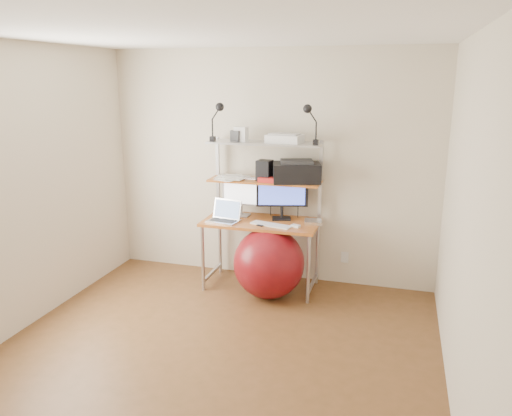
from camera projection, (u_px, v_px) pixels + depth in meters
The scene contains 20 objects.
room at pixel (210, 207), 3.75m from camera, with size 3.60×3.60×3.60m.
computer_desk at pixel (263, 200), 5.22m from camera, with size 1.20×0.60×1.57m.
wall_outlet at pixel (345, 257), 5.42m from camera, with size 0.08×0.01×0.12m, color silver.
monitor_silver at pixel (241, 193), 5.36m from camera, with size 0.42×0.15×0.47m.
monitor_black at pixel (282, 194), 5.23m from camera, with size 0.53×0.20×0.54m.
laptop at pixel (225, 216), 5.21m from camera, with size 0.35×0.31×0.28m.
keyboard at pixel (271, 225), 5.06m from camera, with size 0.43×0.12×0.01m, color silver.
mouse at pixel (296, 226), 4.99m from camera, with size 0.09×0.05×0.02m, color silver.
mac_mini at pixel (313, 222), 5.12m from camera, with size 0.18×0.18×0.03m, color silver.
phone at pixel (263, 224), 5.07m from camera, with size 0.07×0.13×0.01m, color black.
printer at pixel (296, 172), 5.11m from camera, with size 0.55×0.45×0.23m.
nas_cube at pixel (265, 170), 5.18m from camera, with size 0.15×0.15×0.21m, color black.
red_box at pixel (267, 180), 5.13m from camera, with size 0.17×0.11×0.05m, color red.
scanner at pixel (285, 138), 5.08m from camera, with size 0.38×0.28×0.09m.
box_white at pixel (241, 134), 5.19m from camera, with size 0.13×0.11×0.15m, color silver.
box_grey at pixel (237, 136), 5.20m from camera, with size 0.11×0.11×0.11m, color #2D2D2F.
clip_lamp_left at pixel (218, 113), 5.10m from camera, with size 0.16×0.09×0.40m.
clip_lamp_right at pixel (309, 115), 4.86m from camera, with size 0.16×0.09×0.39m.
exercise_ball at pixel (269, 263), 5.07m from camera, with size 0.73×0.73×0.73m, color maroon.
paper_stack at pixel (231, 177), 5.32m from camera, with size 0.36×0.40×0.02m.
Camera 1 is at (1.35, -3.39, 2.19)m, focal length 35.00 mm.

